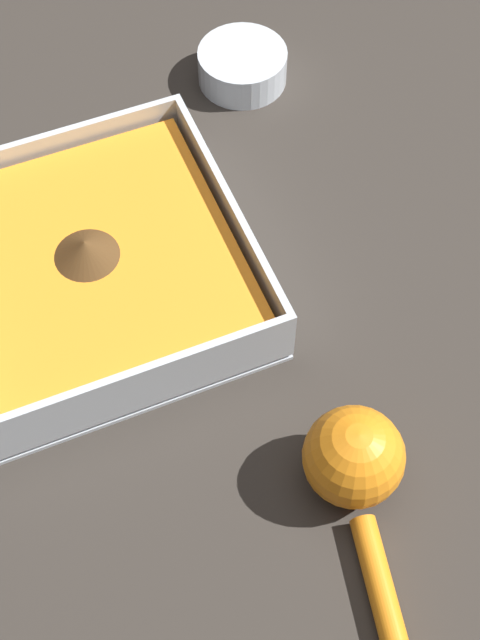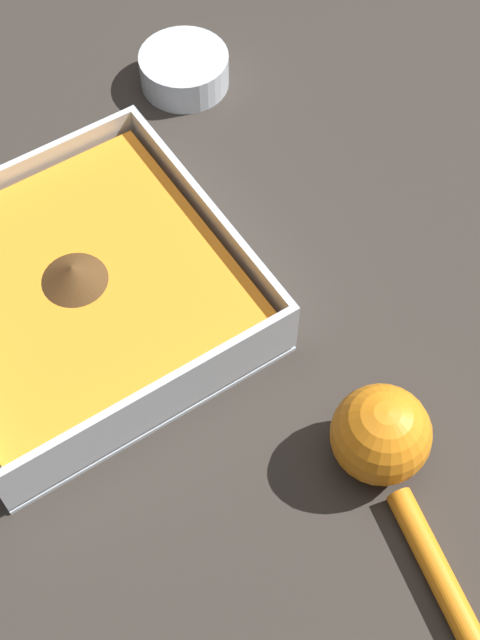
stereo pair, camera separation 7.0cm
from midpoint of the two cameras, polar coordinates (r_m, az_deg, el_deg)
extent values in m
plane|color=#332D28|center=(0.76, -9.15, 1.07)|extent=(4.00, 4.00, 0.00)
cube|color=silver|center=(0.75, -12.64, 0.46)|extent=(0.25, 0.25, 0.01)
cube|color=silver|center=(0.75, -4.71, 6.13)|extent=(0.25, 0.01, 0.06)
cube|color=silver|center=(0.81, -16.94, 7.88)|extent=(0.01, 0.24, 0.06)
cube|color=silver|center=(0.67, -8.45, -5.62)|extent=(0.01, 0.24, 0.06)
cube|color=orange|center=(0.74, -12.98, 1.44)|extent=(0.23, 0.23, 0.04)
cone|color=#4C3319|center=(0.71, -13.41, 2.70)|extent=(0.05, 0.05, 0.02)
cylinder|color=silver|center=(0.91, -5.88, 15.52)|extent=(0.09, 0.09, 0.03)
cylinder|color=#4C3319|center=(0.91, -5.86, 15.35)|extent=(0.08, 0.08, 0.02)
sphere|color=orange|center=(0.65, 5.96, -7.57)|extent=(0.07, 0.07, 0.07)
cylinder|color=orange|center=(0.65, 9.48, -15.98)|extent=(0.13, 0.04, 0.02)
camera|label=1|loc=(0.03, 87.13, 4.59)|focal=50.00mm
camera|label=2|loc=(0.03, -92.87, -4.59)|focal=50.00mm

